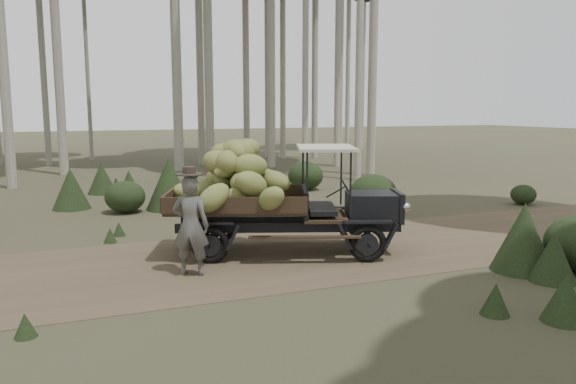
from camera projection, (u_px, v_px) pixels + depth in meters
name	position (u px, v px, depth m)	size (l,w,h in m)	color
ground	(178.00, 267.00, 9.59)	(120.00, 120.00, 0.00)	#473D2B
dirt_track	(178.00, 267.00, 9.59)	(70.00, 4.00, 0.01)	brown
banana_truck	(259.00, 187.00, 10.28)	(4.54, 2.84, 2.19)	black
farmer	(191.00, 224.00, 9.00)	(0.71, 0.62, 1.77)	#52504B
undergrowth	(124.00, 251.00, 8.58)	(21.41, 24.71, 1.39)	#233319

